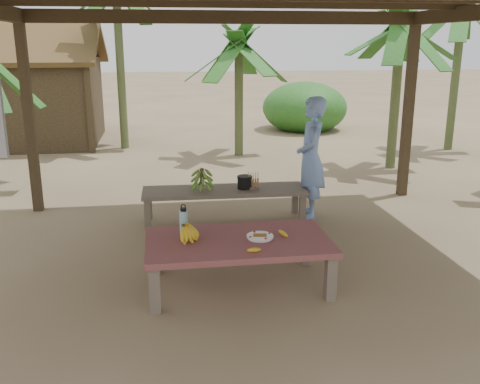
{
  "coord_description": "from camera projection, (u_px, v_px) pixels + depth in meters",
  "views": [
    {
      "loc": [
        -1.0,
        -5.49,
        2.36
      ],
      "look_at": [
        -0.17,
        0.01,
        0.8
      ],
      "focal_mm": 40.0,
      "sensor_mm": 36.0,
      "label": 1
    }
  ],
  "objects": [
    {
      "name": "woman",
      "position": [
        311.0,
        158.0,
        7.29
      ],
      "size": [
        0.51,
        0.68,
        1.67
      ],
      "primitive_type": "imported",
      "rotation": [
        0.0,
        0.0,
        -1.77
      ],
      "color": "#7698DF",
      "rests_on": "ground"
    },
    {
      "name": "green_banana_stalk",
      "position": [
        202.0,
        179.0,
        7.14
      ],
      "size": [
        0.28,
        0.28,
        0.31
      ],
      "primitive_type": null,
      "rotation": [
        0.0,
        0.0,
        -0.03
      ],
      "color": "#598C2D",
      "rests_on": "bench"
    },
    {
      "name": "skewer_rack",
      "position": [
        253.0,
        181.0,
        7.18
      ],
      "size": [
        0.18,
        0.08,
        0.24
      ],
      "primitive_type": null,
      "rotation": [
        0.0,
        0.0,
        -0.03
      ],
      "color": "#A57F47",
      "rests_on": "bench"
    },
    {
      "name": "water_flask",
      "position": [
        184.0,
        221.0,
        5.37
      ],
      "size": [
        0.08,
        0.08,
        0.31
      ],
      "color": "#3C92BC",
      "rests_on": "work_table"
    },
    {
      "name": "loose_banana_side",
      "position": [
        283.0,
        233.0,
        5.33
      ],
      "size": [
        0.1,
        0.15,
        0.04
      ],
      "primitive_type": "ellipsoid",
      "rotation": [
        0.0,
        0.0,
        0.42
      ],
      "color": "gold",
      "rests_on": "work_table"
    },
    {
      "name": "banana_plant_far",
      "position": [
        462.0,
        17.0,
        11.46
      ],
      "size": [
        1.8,
        1.8,
        3.37
      ],
      "color": "#596638",
      "rests_on": "ground"
    },
    {
      "name": "plate",
      "position": [
        260.0,
        237.0,
        5.25
      ],
      "size": [
        0.26,
        0.26,
        0.04
      ],
      "color": "white",
      "rests_on": "work_table"
    },
    {
      "name": "banana_plant_n",
      "position": [
        239.0,
        55.0,
        11.03
      ],
      "size": [
        1.8,
        1.8,
        2.58
      ],
      "color": "#596638",
      "rests_on": "ground"
    },
    {
      "name": "loose_banana_front",
      "position": [
        254.0,
        250.0,
        4.91
      ],
      "size": [
        0.16,
        0.1,
        0.04
      ],
      "primitive_type": "ellipsoid",
      "rotation": [
        0.0,
        0.0,
        1.95
      ],
      "color": "gold",
      "rests_on": "work_table"
    },
    {
      "name": "banana_plant_ne",
      "position": [
        400.0,
        37.0,
        9.78
      ],
      "size": [
        1.8,
        1.8,
        2.93
      ],
      "color": "#596638",
      "rests_on": "ground"
    },
    {
      "name": "hut",
      "position": [
        10.0,
        97.0,
        12.68
      ],
      "size": [
        4.4,
        3.43,
        2.85
      ],
      "color": "black",
      "rests_on": "ground"
    },
    {
      "name": "ground",
      "position": [
        255.0,
        260.0,
        6.01
      ],
      "size": [
        80.0,
        80.0,
        0.0
      ],
      "primitive_type": "plane",
      "color": "brown",
      "rests_on": "ground"
    },
    {
      "name": "work_table",
      "position": [
        238.0,
        245.0,
        5.25
      ],
      "size": [
        1.8,
        1.0,
        0.5
      ],
      "rotation": [
        0.0,
        0.0,
        0.0
      ],
      "color": "brown",
      "rests_on": "ground"
    },
    {
      "name": "cooking_pot",
      "position": [
        245.0,
        182.0,
        7.22
      ],
      "size": [
        0.2,
        0.2,
        0.17
      ],
      "primitive_type": "cylinder",
      "color": "black",
      "rests_on": "bench"
    },
    {
      "name": "ripe_banana_bunch",
      "position": [
        184.0,
        231.0,
        5.21
      ],
      "size": [
        0.34,
        0.32,
        0.17
      ],
      "primitive_type": null,
      "rotation": [
        0.0,
        0.0,
        -0.32
      ],
      "color": "gold",
      "rests_on": "work_table"
    },
    {
      "name": "bench",
      "position": [
        225.0,
        193.0,
        7.23
      ],
      "size": [
        2.22,
        0.66,
        0.45
      ],
      "rotation": [
        0.0,
        0.0,
        -0.03
      ],
      "color": "brown",
      "rests_on": "ground"
    }
  ]
}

